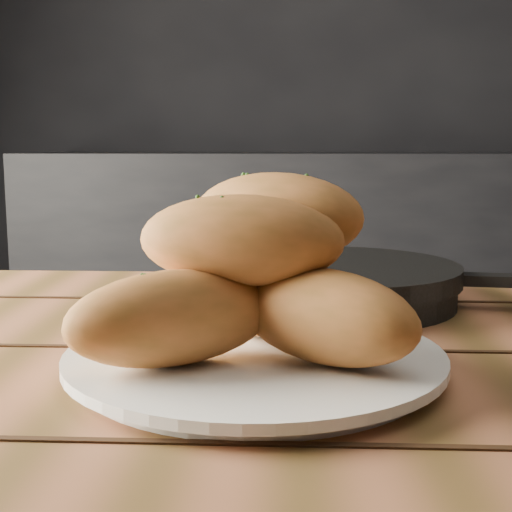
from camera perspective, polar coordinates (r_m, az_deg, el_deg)
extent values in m
cube|color=black|center=(2.81, 14.33, 17.30)|extent=(4.00, 0.04, 2.70)
cube|color=black|center=(2.53, 14.89, -2.26)|extent=(2.80, 0.60, 0.90)
cube|color=#955838|center=(0.54, -0.95, -12.50)|extent=(1.61, 0.96, 0.04)
cylinder|color=white|center=(0.57, -0.10, -8.73)|extent=(0.27, 0.27, 0.01)
cylinder|color=white|center=(0.56, -0.10, -7.96)|extent=(0.30, 0.30, 0.01)
ellipsoid|color=#BF6B35|center=(0.52, -6.65, -4.91)|extent=(0.18, 0.15, 0.07)
ellipsoid|color=#BF6B35|center=(0.53, 5.48, -4.79)|extent=(0.17, 0.16, 0.07)
ellipsoid|color=#BF6B35|center=(0.61, -0.32, -2.87)|extent=(0.13, 0.17, 0.07)
ellipsoid|color=#BF6B35|center=(0.54, -1.24, 1.27)|extent=(0.17, 0.09, 0.07)
ellipsoid|color=#BF6B35|center=(0.57, 1.63, 3.23)|extent=(0.16, 0.13, 0.07)
cylinder|color=black|center=(0.81, 6.36, -2.71)|extent=(0.27, 0.27, 0.03)
cylinder|color=black|center=(0.81, 6.39, -1.32)|extent=(0.28, 0.28, 0.02)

